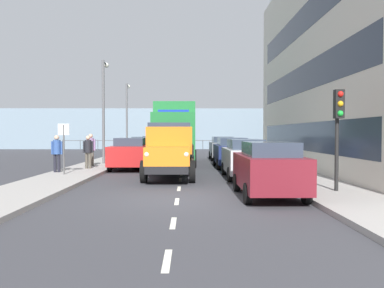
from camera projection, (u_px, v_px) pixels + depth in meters
The scene contains 23 objects.
ground_plane at pixel (183, 166), 23.20m from camera, with size 80.00×80.00×0.00m, color #38383D.
sidewalk_left at pixel (265, 165), 23.25m from camera, with size 2.47×42.83×0.15m, color #9E9993.
sidewalk_right at pixel (100, 165), 23.15m from camera, with size 2.47×42.83×0.15m, color #9E9993.
road_centreline_markings at pixel (182, 168), 21.56m from camera, with size 0.12×37.60×0.01m.
building_terrace at pixel (370, 62), 20.17m from camera, with size 7.31×20.06×11.40m.
sea_horizon at pixel (186, 129), 47.53m from camera, with size 80.00×0.80×5.00m, color gray.
seawall_railing at pixel (185, 142), 43.98m from camera, with size 28.08×0.08×1.20m.
truck_vintage_orange at pixel (170, 152), 16.62m from camera, with size 2.17×5.64×2.43m.
lorry_cargo_green at pixel (175, 132), 24.60m from camera, with size 2.58×8.20×3.87m.
car_maroon_kerbside_near at pixel (268, 169), 11.88m from camera, with size 1.83×3.84×1.72m.
car_silver_kerbside_1 at pixel (245, 158), 16.90m from camera, with size 1.77×4.15×1.72m.
car_navy_kerbside_2 at pixel (231, 152), 22.11m from camera, with size 1.90×4.43×1.72m.
car_grey_kerbside_3 at pixel (222, 148), 28.13m from camera, with size 1.80×4.06×1.72m.
car_red_oppositeside_0 at pixel (131, 153), 21.05m from camera, with size 1.95×4.41×1.72m.
car_black_oppositeside_1 at pixel (143, 149), 26.91m from camera, with size 1.82×4.10×1.72m.
car_teal_oppositeside_2 at pixel (152, 146), 33.32m from camera, with size 1.86×4.50×1.72m.
pedestrian_couple_b at pixel (57, 150), 18.03m from camera, with size 0.53×0.34×1.74m.
pedestrian_strolling at pixel (88, 149), 19.91m from camera, with size 0.53×0.34×1.70m.
pedestrian_in_dark_coat at pixel (91, 147), 21.50m from camera, with size 0.53×0.34×1.79m.
traffic_light_near at pixel (338, 118), 12.08m from camera, with size 0.28×0.41×3.20m.
lamp_post_promenade at pixel (104, 102), 23.38m from camera, with size 0.32×1.14×6.24m.
lamp_post_far at pixel (127, 112), 32.70m from camera, with size 0.32×1.14×6.03m.
street_sign at pixel (64, 140), 17.07m from camera, with size 0.50×0.07×2.25m.
Camera 1 is at (-0.33, 11.50, 2.00)m, focal length 36.02 mm.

